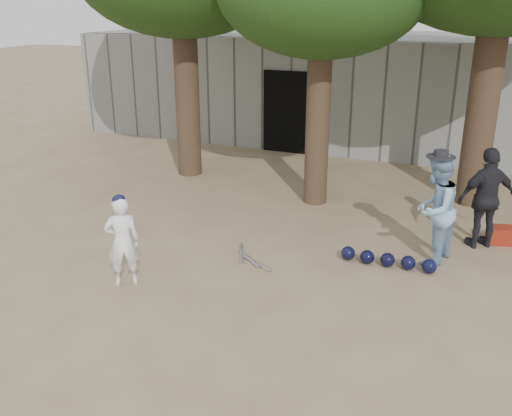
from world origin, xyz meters
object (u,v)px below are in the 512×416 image
at_px(red_bag, 500,235).
at_px(spectator_dark, 487,198).
at_px(spectator_blue, 435,210).
at_px(boy_player, 122,242).

bearing_deg(red_bag, spectator_dark, -139.34).
bearing_deg(spectator_dark, spectator_blue, 18.66).
relative_size(boy_player, spectator_dark, 0.79).
bearing_deg(boy_player, red_bag, -179.84).
relative_size(spectator_blue, red_bag, 4.24).
bearing_deg(spectator_dark, red_bag, -172.75).
distance_m(spectator_blue, red_bag, 1.76).
height_order(spectator_blue, red_bag, spectator_blue).
relative_size(boy_player, red_bag, 3.28).
height_order(boy_player, spectator_blue, spectator_blue).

